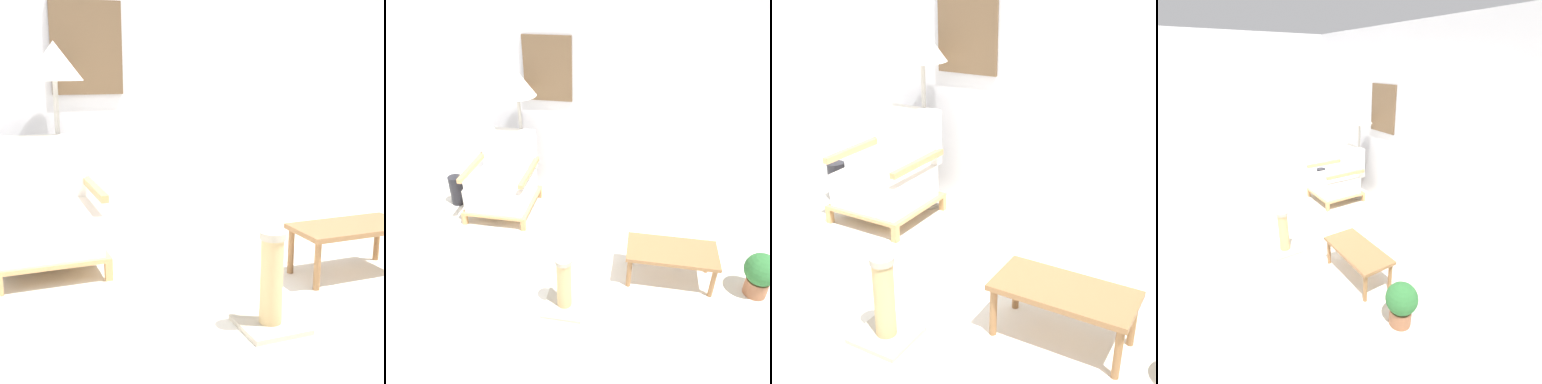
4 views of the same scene
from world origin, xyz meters
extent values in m
plane|color=silver|center=(0.00, 0.00, 0.00)|extent=(14.00, 14.00, 0.00)
cube|color=silver|center=(0.00, 2.27, 1.35)|extent=(8.00, 0.06, 2.70)
cube|color=brown|center=(-0.41, 2.22, 1.55)|extent=(0.56, 0.02, 0.72)
cube|color=tan|center=(-0.51, 1.24, 0.06)|extent=(0.05, 0.05, 0.13)
cube|color=tan|center=(-0.51, 1.95, 0.06)|extent=(0.05, 0.05, 0.13)
cube|color=tan|center=(-0.86, 1.60, 0.14)|extent=(0.75, 0.76, 0.03)
cube|color=white|center=(-0.86, 1.58, 0.30)|extent=(0.67, 0.66, 0.28)
cube|color=white|center=(-0.86, 1.93, 0.68)|extent=(0.67, 0.08, 0.48)
cube|color=tan|center=(-0.52, 1.60, 0.56)|extent=(0.05, 0.70, 0.05)
cylinder|color=#B7B2A8|center=(-0.70, 1.98, 0.01)|extent=(0.26, 0.26, 0.03)
cylinder|color=#B7B2A8|center=(-0.70, 1.98, 0.66)|extent=(0.04, 0.04, 1.28)
cone|color=silver|center=(-0.70, 1.98, 1.45)|extent=(0.42, 0.42, 0.28)
cube|color=olive|center=(1.06, 0.76, 0.33)|extent=(0.81, 0.40, 0.04)
cylinder|color=olive|center=(0.70, 0.60, 0.16)|extent=(0.04, 0.04, 0.32)
cylinder|color=olive|center=(0.70, 0.92, 0.16)|extent=(0.04, 0.04, 0.32)
cylinder|color=olive|center=(1.43, 0.92, 0.16)|extent=(0.04, 0.04, 0.32)
cube|color=#B2A893|center=(0.16, 0.26, 0.01)|extent=(0.34, 0.34, 0.03)
cylinder|color=tan|center=(0.16, 0.26, 0.27)|extent=(0.12, 0.12, 0.48)
cylinder|color=#B2A893|center=(0.16, 0.26, 0.53)|extent=(0.14, 0.14, 0.04)
camera|label=1|loc=(-1.22, -2.10, 1.37)|focal=50.00mm
camera|label=2|loc=(0.68, -1.96, 2.58)|focal=35.00mm
camera|label=3|loc=(1.86, -1.75, 2.03)|focal=50.00mm
camera|label=4|loc=(3.31, -0.79, 2.20)|focal=28.00mm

